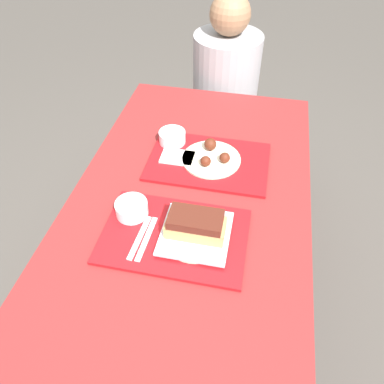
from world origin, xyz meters
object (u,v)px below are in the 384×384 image
(bowl_coleslaw_near, at_px, (132,208))
(wings_plate_far, at_px, (212,157))
(brisket_sandwich_plate, at_px, (196,228))
(person_seated_across, at_px, (226,74))
(tray_near, at_px, (175,236))
(bowl_coleslaw_far, at_px, (172,136))
(tray_far, at_px, (208,162))

(bowl_coleslaw_near, bearing_deg, wings_plate_far, 57.33)
(bowl_coleslaw_near, relative_size, brisket_sandwich_plate, 0.50)
(brisket_sandwich_plate, bearing_deg, person_seated_across, 93.06)
(tray_near, bearing_deg, bowl_coleslaw_far, 104.57)
(bowl_coleslaw_near, bearing_deg, person_seated_across, 81.50)
(bowl_coleslaw_far, xyz_separation_m, wings_plate_far, (0.17, -0.08, -0.01))
(tray_far, distance_m, person_seated_across, 0.75)
(tray_near, height_order, bowl_coleslaw_near, bowl_coleslaw_near)
(bowl_coleslaw_near, xyz_separation_m, brisket_sandwich_plate, (0.22, -0.05, 0.01))
(wings_plate_far, distance_m, person_seated_across, 0.74)
(person_seated_across, bearing_deg, bowl_coleslaw_far, -100.50)
(tray_near, bearing_deg, tray_far, 83.63)
(tray_far, bearing_deg, bowl_coleslaw_far, 152.19)
(tray_near, relative_size, wings_plate_far, 2.02)
(tray_far, height_order, bowl_coleslaw_near, bowl_coleslaw_near)
(tray_far, bearing_deg, person_seated_across, 92.81)
(bowl_coleslaw_far, distance_m, wings_plate_far, 0.19)
(bowl_coleslaw_far, bearing_deg, tray_far, -27.81)
(tray_near, xyz_separation_m, person_seated_across, (0.00, 1.11, -0.02))
(bowl_coleslaw_far, bearing_deg, tray_near, -75.43)
(brisket_sandwich_plate, relative_size, bowl_coleslaw_far, 2.01)
(tray_near, xyz_separation_m, bowl_coleslaw_far, (-0.12, 0.45, 0.03))
(brisket_sandwich_plate, height_order, bowl_coleslaw_far, brisket_sandwich_plate)
(person_seated_across, bearing_deg, wings_plate_far, -86.32)
(tray_near, height_order, person_seated_across, person_seated_across)
(wings_plate_far, bearing_deg, bowl_coleslaw_near, -122.67)
(tray_near, xyz_separation_m, bowl_coleslaw_near, (-0.15, 0.06, 0.03))
(bowl_coleslaw_far, xyz_separation_m, person_seated_across, (0.12, 0.66, -0.06))
(tray_near, distance_m, person_seated_across, 1.11)
(tray_near, height_order, brisket_sandwich_plate, brisket_sandwich_plate)
(tray_far, relative_size, brisket_sandwich_plate, 2.13)
(tray_far, relative_size, person_seated_across, 0.66)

